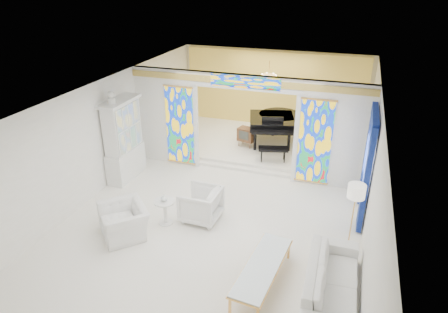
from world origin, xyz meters
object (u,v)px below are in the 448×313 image
(armchair_left, at_px, (124,221))
(grand_piano, at_px, (275,121))
(armchair_right, at_px, (201,204))
(sofa, at_px, (332,282))
(china_cabinet, at_px, (124,141))
(coffee_table, at_px, (262,267))
(tv_console, at_px, (247,134))

(armchair_left, bearing_deg, grand_piano, 115.22)
(armchair_right, xyz_separation_m, sofa, (3.27, -1.66, -0.06))
(china_cabinet, relative_size, sofa, 1.12)
(armchair_right, relative_size, coffee_table, 0.43)
(armchair_left, distance_m, coffee_table, 3.46)
(armchair_right, bearing_deg, grand_piano, 173.24)
(armchair_left, relative_size, coffee_table, 0.53)
(china_cabinet, bearing_deg, armchair_right, -25.49)
(china_cabinet, height_order, armchair_left, china_cabinet)
(sofa, bearing_deg, china_cabinet, 62.57)
(china_cabinet, distance_m, armchair_left, 3.03)
(tv_console, bearing_deg, china_cabinet, -119.05)
(china_cabinet, xyz_separation_m, tv_console, (2.85, 2.94, -0.57))
(china_cabinet, bearing_deg, grand_piano, 45.06)
(sofa, distance_m, grand_piano, 7.19)
(armchair_left, relative_size, grand_piano, 0.37)
(china_cabinet, height_order, sofa, china_cabinet)
(grand_piano, distance_m, tv_console, 1.15)
(grand_piano, bearing_deg, armchair_left, -124.43)
(armchair_left, relative_size, armchair_right, 1.22)
(coffee_table, height_order, grand_piano, grand_piano)
(armchair_right, relative_size, grand_piano, 0.30)
(sofa, distance_m, coffee_table, 1.31)
(china_cabinet, height_order, grand_piano, china_cabinet)
(sofa, xyz_separation_m, tv_console, (-3.31, 5.98, 0.25))
(china_cabinet, height_order, tv_console, china_cabinet)
(coffee_table, bearing_deg, armchair_right, 138.52)
(china_cabinet, bearing_deg, tv_console, 45.84)
(sofa, height_order, tv_console, tv_console)
(coffee_table, xyz_separation_m, grand_piano, (-1.20, 6.79, 0.51))
(armchair_right, distance_m, sofa, 3.66)
(armchair_left, bearing_deg, coffee_table, 35.15)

